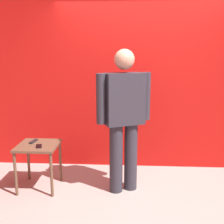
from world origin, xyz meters
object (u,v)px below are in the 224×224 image
object	(u,v)px
standing_person	(124,114)
side_table	(38,151)
tv_remote	(33,141)
cell_phone	(39,146)

from	to	relation	value
standing_person	side_table	size ratio (longest dim) A/B	3.01
side_table	tv_remote	size ratio (longest dim) A/B	3.56
cell_phone	tv_remote	size ratio (longest dim) A/B	0.85
side_table	tv_remote	bearing A→B (deg)	134.16
standing_person	cell_phone	bearing A→B (deg)	-175.67
side_table	cell_phone	xyz separation A→B (m)	(0.04, -0.08, 0.10)
tv_remote	cell_phone	bearing A→B (deg)	-43.79
side_table	tv_remote	world-z (taller)	tv_remote
cell_phone	tv_remote	world-z (taller)	tv_remote
standing_person	tv_remote	xyz separation A→B (m)	(-1.21, 0.09, -0.40)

